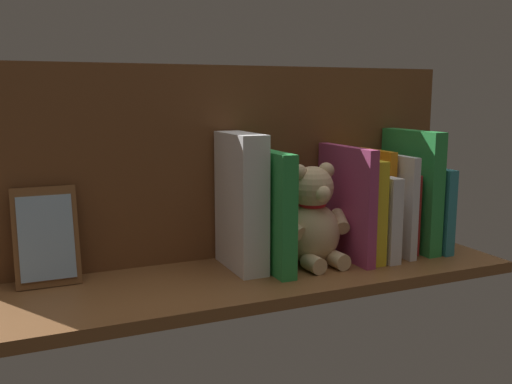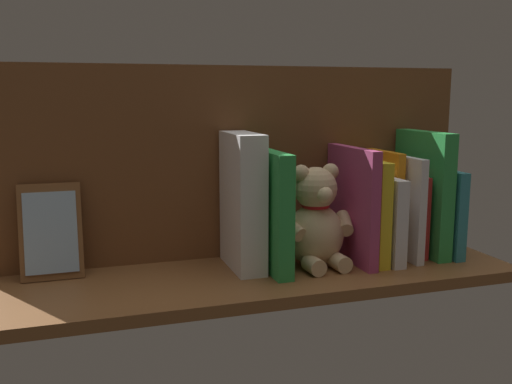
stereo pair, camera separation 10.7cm
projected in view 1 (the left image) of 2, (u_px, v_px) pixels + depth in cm
name	position (u px, v px, depth cm)	size (l,w,h in cm)	color
ground_plane	(256.00, 277.00, 109.96)	(100.93, 29.86, 2.20)	brown
shelf_back_panel	(231.00, 163.00, 117.87)	(100.93, 1.50, 39.35)	brown
book_0	(423.00, 207.00, 126.70)	(2.29, 18.39, 18.13)	teal
book_1	(411.00, 190.00, 124.94)	(3.18, 17.87, 26.01)	green
book_2	(394.00, 210.00, 125.52)	(2.14, 15.38, 17.08)	red
book_3	(388.00, 203.00, 122.98)	(1.66, 18.02, 21.14)	silver
book_4	(373.00, 200.00, 124.05)	(1.71, 13.47, 21.93)	orange
book_5	(370.00, 214.00, 120.82)	(2.66, 19.02, 17.36)	silver
book_6	(356.00, 207.00, 119.47)	(2.49, 18.55, 20.82)	yellow
book_7	(346.00, 203.00, 117.72)	(2.08, 19.43, 23.24)	#B23F72
teddy_bear	(313.00, 220.00, 113.80)	(16.44, 13.29, 20.27)	#D1B284
book_8	(268.00, 210.00, 110.82)	(3.12, 19.31, 23.09)	green
dictionary_thick_white	(241.00, 202.00, 110.33)	(5.32, 15.31, 26.43)	white
picture_frame_leaning	(46.00, 237.00, 101.46)	(11.11, 5.19, 17.62)	brown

